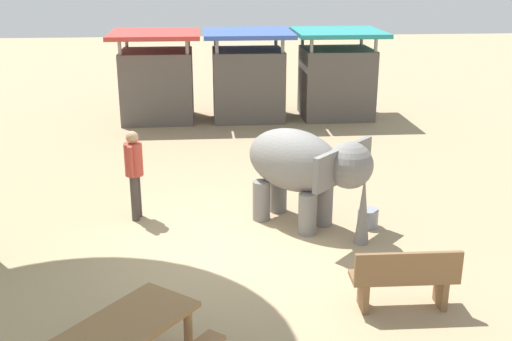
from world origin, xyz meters
TOP-DOWN VIEW (x-y plane):
  - ground_plane at (0.00, 0.00)m, footprint 60.00×60.00m
  - elephant at (1.37, 0.76)m, footprint 2.29×2.27m
  - person_handler at (-1.56, 1.34)m, footprint 0.32×0.51m
  - wooden_bench at (2.25, -2.09)m, footprint 1.41×0.43m
  - picnic_table_near at (-1.18, -3.34)m, footprint 2.09×2.10m
  - market_stall_red at (-1.62, 8.73)m, footprint 2.50×2.50m
  - market_stall_blue at (0.98, 8.73)m, footprint 2.50×2.50m
  - market_stall_teal at (3.58, 8.73)m, footprint 2.50×2.50m
  - feed_bucket at (2.48, 0.63)m, footprint 0.36×0.36m

SIDE VIEW (x-z plane):
  - ground_plane at x=0.00m, z-range 0.00..0.00m
  - feed_bucket at x=2.48m, z-range 0.00..0.32m
  - wooden_bench at x=2.25m, z-range 0.03..0.91m
  - picnic_table_near at x=-1.18m, z-range 0.20..0.98m
  - person_handler at x=-1.56m, z-range 0.14..1.76m
  - elephant at x=1.37m, z-range 0.23..1.93m
  - market_stall_red at x=-1.62m, z-range -0.12..2.40m
  - market_stall_blue at x=0.98m, z-range -0.12..2.40m
  - market_stall_teal at x=3.58m, z-range -0.12..2.40m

